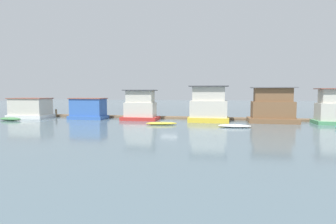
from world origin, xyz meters
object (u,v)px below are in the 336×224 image
Objects in this scene: dinghy_yellow at (161,123)px; mooring_post_near_right at (142,114)px; houseboat_yellow at (208,106)px; dinghy_white at (235,126)px; houseboat_red at (140,107)px; houseboat_blue at (88,109)px; mooring_post_centre at (145,115)px; houseboat_white at (31,108)px; mooring_post_far_left at (56,113)px; dinghy_green at (10,119)px; houseboat_brown at (272,107)px.

mooring_post_near_right is (-4.87, 7.27, 0.53)m from dinghy_yellow.
houseboat_yellow is 1.43× the size of dinghy_white.
houseboat_blue is at bearing -179.33° from houseboat_red.
houseboat_yellow is 7.86m from dinghy_yellow.
houseboat_blue is 1.03× the size of houseboat_red.
houseboat_yellow is 4.64× the size of mooring_post_centre.
houseboat_white is 4.81× the size of mooring_post_far_left.
dinghy_green is (-10.49, -4.61, -1.38)m from houseboat_blue.
mooring_post_near_right is (-19.83, 1.88, -1.44)m from houseboat_brown.
dinghy_white is at bearing -9.76° from houseboat_white.
dinghy_yellow is at bearing -59.15° from mooring_post_centre.
dinghy_white is at bearing -132.25° from houseboat_brown.
houseboat_yellow is at bearing -5.75° from mooring_post_far_left.
houseboat_white is at bearing 179.31° from houseboat_yellow.
dinghy_green is at bearing 177.62° from dinghy_white.
houseboat_yellow is at bearing 7.54° from dinghy_green.
dinghy_white is at bearing -57.33° from houseboat_yellow.
dinghy_yellow is 21.68m from mooring_post_far_left.
houseboat_red is 1.39× the size of dinghy_green.
dinghy_green is at bearing -160.74° from mooring_post_near_right.
houseboat_blue reaches higher than dinghy_white.
dinghy_yellow is at bearing 175.69° from dinghy_white.
dinghy_white is at bearing -14.98° from mooring_post_far_left.
houseboat_blue is at bearing -166.66° from mooring_post_near_right.
houseboat_yellow is 4.31× the size of mooring_post_far_left.
houseboat_white is 1.16× the size of houseboat_red.
houseboat_yellow is 1.36× the size of dinghy_yellow.
houseboat_brown reaches higher than mooring_post_centre.
houseboat_white is at bearing 168.10° from dinghy_yellow.
houseboat_brown is at bearing 47.75° from dinghy_white.
dinghy_white is 2.79× the size of mooring_post_near_right.
houseboat_yellow is 0.87× the size of houseboat_brown.
mooring_post_near_right reaches higher than mooring_post_far_left.
houseboat_blue is at bearing -15.59° from mooring_post_far_left.
houseboat_blue reaches higher than dinghy_yellow.
houseboat_brown is (19.51, 0.01, 0.11)m from houseboat_red.
houseboat_white is 24.15m from dinghy_yellow.
mooring_post_near_right reaches higher than dinghy_yellow.
houseboat_red is 0.97× the size of houseboat_yellow.
dinghy_yellow is at bearing -56.22° from mooring_post_near_right.
houseboat_yellow reaches higher than dinghy_yellow.
mooring_post_far_left is (-20.42, 7.27, 0.48)m from dinghy_yellow.
dinghy_green is at bearing 178.38° from dinghy_yellow.
mooring_post_near_right reaches higher than mooring_post_centre.
houseboat_yellow is 6.67m from dinghy_white.
dinghy_white is (-5.54, -6.10, -1.97)m from houseboat_brown.
mooring_post_far_left reaches higher than dinghy_white.
dinghy_yellow is at bearing -49.81° from houseboat_red.
houseboat_yellow reaches higher than houseboat_brown.
mooring_post_centre is at bearing 83.89° from houseboat_red.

